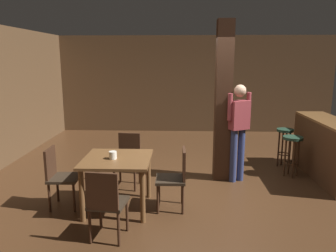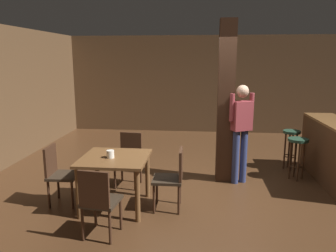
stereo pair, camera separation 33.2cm
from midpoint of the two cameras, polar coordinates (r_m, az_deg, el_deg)
ground_plane at (r=5.63m, az=4.73°, el=-10.87°), size 10.80×10.80×0.00m
wall_back at (r=9.72m, az=3.70°, el=7.24°), size 8.00×0.10×2.80m
pillar at (r=5.79m, az=7.96°, el=4.10°), size 0.28×0.28×2.80m
dining_table at (r=4.79m, az=-10.81°, el=-6.97°), size 0.95×0.95×0.77m
chair_west at (r=5.10m, az=-20.25°, el=-7.91°), size 0.43×0.43×0.89m
chair_south at (r=4.05m, az=-13.11°, el=-12.67°), size 0.47×0.47×0.89m
chair_north at (r=5.66m, az=-8.67°, el=-5.36°), size 0.46×0.46×0.89m
chair_east at (r=4.74m, az=-0.66°, el=-8.65°), size 0.43×0.43×0.89m
napkin_cup at (r=4.70m, az=-11.59°, el=-5.01°), size 0.11×0.11×0.11m
standing_person at (r=5.77m, az=10.58°, el=-0.02°), size 0.45×0.33×1.72m
bar_counter at (r=6.50m, az=24.08°, el=-3.67°), size 0.56×2.02×1.07m
bar_stool_near at (r=6.36m, az=19.45°, el=-3.41°), size 0.35×0.35×0.76m
bar_stool_mid at (r=6.89m, az=18.35°, el=-2.16°), size 0.33×0.33×0.78m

